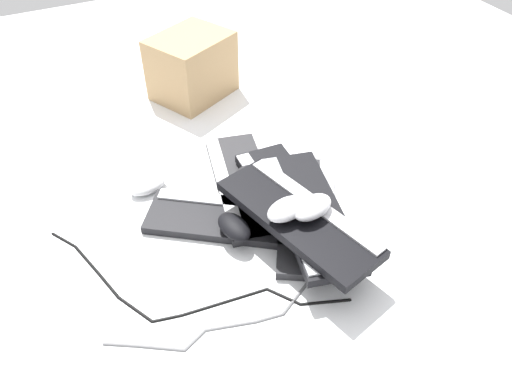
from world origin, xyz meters
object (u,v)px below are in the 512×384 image
Objects in this scene: keyboard_3 at (290,199)px; mouse_2 at (245,178)px; mouse_1 at (312,207)px; mouse_4 at (287,209)px; keyboard_4 at (309,211)px; keyboard_0 at (242,184)px; cardboard_box at (192,66)px; mouse_0 at (148,185)px; mouse_3 at (234,227)px; keyboard_2 at (308,213)px; keyboard_1 at (230,219)px; keyboard_5 at (298,217)px.

keyboard_3 is 4.06× the size of mouse_2.
mouse_1 is 1.00× the size of mouse_4.
keyboard_0 is at bearing 19.48° from keyboard_4.
cardboard_box is (0.82, -0.00, -0.03)m from mouse_1.
mouse_0 is 0.42× the size of cardboard_box.
keyboard_4 reaches higher than mouse_3.
keyboard_4 reaches higher than keyboard_2.
keyboard_3 is 0.69m from cardboard_box.
mouse_1 reaches higher than keyboard_3.
keyboard_3 is 4.06× the size of mouse_0.
cardboard_box is at bearing -6.00° from keyboard_0.
mouse_1 is (-0.05, 0.02, 0.07)m from keyboard_4.
mouse_0 is at bearing 112.11° from mouse_4.
mouse_2 is (0.10, -0.09, 0.04)m from keyboard_1.
cardboard_box is at bearing 73.84° from mouse_4.
cardboard_box reaches higher than mouse_4.
keyboard_4 is 4.20× the size of mouse_3.
mouse_1 reaches higher than mouse_0.
keyboard_4 is 0.19m from mouse_3.
keyboard_5 is (-0.08, 0.08, 0.09)m from keyboard_2.
mouse_4 is (-0.08, -0.10, 0.09)m from mouse_3.
cardboard_box is at bearing -1.92° from keyboard_5.
mouse_1 is 0.42× the size of cardboard_box.
keyboard_1 is at bearing 55.32° from keyboard_4.
keyboard_3 is at bearing -178.39° from cardboard_box.
keyboard_0 is at bearing 174.00° from cardboard_box.
keyboard_5 is at bearing 48.73° from mouse_2.
keyboard_4 is at bearing -133.27° from mouse_1.
cardboard_box is at bearing 1.61° from keyboard_3.
mouse_3 reaches higher than keyboard_2.
mouse_2 is at bearing 30.99° from keyboard_3.
mouse_3 is at bearing 101.01° from keyboard_3.
keyboard_3 is 0.18m from mouse_3.
mouse_2 is 0.26m from mouse_4.
keyboard_1 is 0.07m from mouse_3.
mouse_2 is 1.00× the size of mouse_4.
keyboard_2 is 0.22m from mouse_3.
mouse_4 is at bearing 41.92° from mouse_2.
mouse_4 is (-0.24, 0.00, 0.09)m from mouse_2.
mouse_2 is (-0.12, -0.25, 0.03)m from mouse_0.
mouse_4 reaches higher than mouse_0.
keyboard_2 is 4.14× the size of mouse_1.
keyboard_3 is 0.97× the size of keyboard_4.
keyboard_4 is (-0.09, -0.01, 0.03)m from keyboard_3.
cardboard_box reaches higher than keyboard_2.
keyboard_2 is at bearing 75.12° from mouse_2.
keyboard_1 is 0.21m from keyboard_5.
keyboard_3 is 0.14m from keyboard_5.
mouse_4 is (0.01, 0.03, 0.04)m from keyboard_5.
keyboard_2 is at bearing 21.37° from mouse_4.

